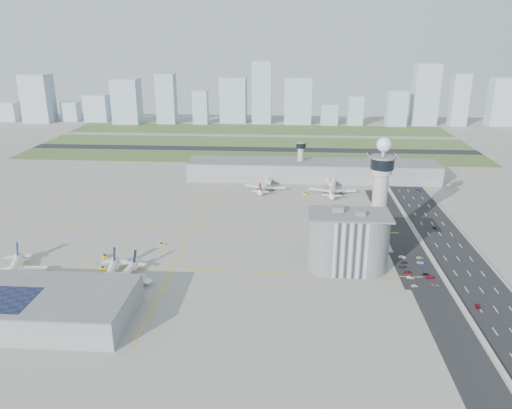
# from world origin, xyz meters

# --- Properties ---
(ground) EXTENTS (1000.00, 1000.00, 0.00)m
(ground) POSITION_xyz_m (0.00, 0.00, 0.00)
(ground) COLOR #9D9A92
(grass_strip_0) EXTENTS (480.00, 50.00, 0.08)m
(grass_strip_0) POSITION_xyz_m (-20.00, 225.00, 0.04)
(grass_strip_0) COLOR #4A5E2C
(grass_strip_0) RESTS_ON ground
(grass_strip_1) EXTENTS (480.00, 60.00, 0.08)m
(grass_strip_1) POSITION_xyz_m (-20.00, 300.00, 0.04)
(grass_strip_1) COLOR #496A32
(grass_strip_1) RESTS_ON ground
(grass_strip_2) EXTENTS (480.00, 70.00, 0.08)m
(grass_strip_2) POSITION_xyz_m (-20.00, 380.00, 0.04)
(grass_strip_2) COLOR #44602D
(grass_strip_2) RESTS_ON ground
(runway) EXTENTS (480.00, 22.00, 0.10)m
(runway) POSITION_xyz_m (-20.00, 262.00, 0.06)
(runway) COLOR black
(runway) RESTS_ON ground
(highway) EXTENTS (28.00, 500.00, 0.10)m
(highway) POSITION_xyz_m (115.00, 0.00, 0.05)
(highway) COLOR black
(highway) RESTS_ON ground
(barrier_left) EXTENTS (0.60, 500.00, 1.20)m
(barrier_left) POSITION_xyz_m (101.00, 0.00, 0.60)
(barrier_left) COLOR #9E9E99
(barrier_left) RESTS_ON ground
(barrier_right) EXTENTS (0.60, 500.00, 1.20)m
(barrier_right) POSITION_xyz_m (129.00, 0.00, 0.60)
(barrier_right) COLOR #9E9E99
(barrier_right) RESTS_ON ground
(landside_road) EXTENTS (18.00, 260.00, 0.08)m
(landside_road) POSITION_xyz_m (90.00, -10.00, 0.04)
(landside_road) COLOR black
(landside_road) RESTS_ON ground
(parking_lot) EXTENTS (20.00, 44.00, 0.10)m
(parking_lot) POSITION_xyz_m (88.00, -22.00, 0.05)
(parking_lot) COLOR black
(parking_lot) RESTS_ON ground
(taxiway_line_h_0) EXTENTS (260.00, 0.60, 0.01)m
(taxiway_line_h_0) POSITION_xyz_m (-40.00, -30.00, 0.01)
(taxiway_line_h_0) COLOR yellow
(taxiway_line_h_0) RESTS_ON ground
(taxiway_line_h_1) EXTENTS (260.00, 0.60, 0.01)m
(taxiway_line_h_1) POSITION_xyz_m (-40.00, 30.00, 0.01)
(taxiway_line_h_1) COLOR yellow
(taxiway_line_h_1) RESTS_ON ground
(taxiway_line_h_2) EXTENTS (260.00, 0.60, 0.01)m
(taxiway_line_h_2) POSITION_xyz_m (-40.00, 90.00, 0.01)
(taxiway_line_h_2) COLOR yellow
(taxiway_line_h_2) RESTS_ON ground
(taxiway_line_v) EXTENTS (0.60, 260.00, 0.01)m
(taxiway_line_v) POSITION_xyz_m (-40.00, 30.00, 0.01)
(taxiway_line_v) COLOR yellow
(taxiway_line_v) RESTS_ON ground
(control_tower) EXTENTS (14.00, 14.00, 64.50)m
(control_tower) POSITION_xyz_m (72.00, 8.00, 35.04)
(control_tower) COLOR #ADAAA5
(control_tower) RESTS_ON ground
(secondary_tower) EXTENTS (8.60, 8.60, 31.90)m
(secondary_tower) POSITION_xyz_m (30.00, 150.00, 18.80)
(secondary_tower) COLOR #ADAAA5
(secondary_tower) RESTS_ON ground
(admin_building) EXTENTS (42.00, 24.00, 33.50)m
(admin_building) POSITION_xyz_m (51.99, -22.00, 15.30)
(admin_building) COLOR #B2B2B7
(admin_building) RESTS_ON ground
(terminal_pier) EXTENTS (210.00, 32.00, 15.80)m
(terminal_pier) POSITION_xyz_m (40.00, 148.00, 7.90)
(terminal_pier) COLOR gray
(terminal_pier) RESTS_ON ground
(near_terminal) EXTENTS (84.00, 42.00, 13.00)m
(near_terminal) POSITION_xyz_m (-88.07, -82.02, 6.43)
(near_terminal) COLOR gray
(near_terminal) RESTS_ON ground
(airplane_near_a) EXTENTS (45.31, 49.05, 11.24)m
(airplane_near_a) POSITION_xyz_m (-119.55, -43.21, 5.62)
(airplane_near_a) COLOR white
(airplane_near_a) RESTS_ON ground
(airplane_near_b) EXTENTS (39.22, 44.29, 11.16)m
(airplane_near_b) POSITION_xyz_m (-68.27, -46.47, 5.58)
(airplane_near_b) COLOR white
(airplane_near_b) RESTS_ON ground
(airplane_near_c) EXTENTS (36.09, 41.09, 10.58)m
(airplane_near_c) POSITION_xyz_m (-61.36, -47.05, 5.29)
(airplane_near_c) COLOR white
(airplane_near_c) RESTS_ON ground
(airplane_far_a) EXTENTS (40.56, 45.25, 11.07)m
(airplane_far_a) POSITION_xyz_m (2.13, 116.12, 5.53)
(airplane_far_a) COLOR white
(airplane_far_a) RESTS_ON ground
(airplane_far_b) EXTENTS (40.85, 46.57, 12.02)m
(airplane_far_b) POSITION_xyz_m (54.60, 110.68, 6.01)
(airplane_far_b) COLOR white
(airplane_far_b) RESTS_ON ground
(jet_bridge_near_0) EXTENTS (5.39, 14.31, 5.70)m
(jet_bridge_near_0) POSITION_xyz_m (-113.00, -61.00, 2.85)
(jet_bridge_near_0) COLOR silver
(jet_bridge_near_0) RESTS_ON ground
(jet_bridge_near_1) EXTENTS (5.39, 14.31, 5.70)m
(jet_bridge_near_1) POSITION_xyz_m (-83.00, -61.00, 2.85)
(jet_bridge_near_1) COLOR silver
(jet_bridge_near_1) RESTS_ON ground
(jet_bridge_near_2) EXTENTS (5.39, 14.31, 5.70)m
(jet_bridge_near_2) POSITION_xyz_m (-53.00, -61.00, 2.85)
(jet_bridge_near_2) COLOR silver
(jet_bridge_near_2) RESTS_ON ground
(jet_bridge_far_0) EXTENTS (5.39, 14.31, 5.70)m
(jet_bridge_far_0) POSITION_xyz_m (2.00, 132.00, 2.85)
(jet_bridge_far_0) COLOR silver
(jet_bridge_far_0) RESTS_ON ground
(jet_bridge_far_1) EXTENTS (5.39, 14.31, 5.70)m
(jet_bridge_far_1) POSITION_xyz_m (52.00, 132.00, 2.85)
(jet_bridge_far_1) COLOR silver
(jet_bridge_far_1) RESTS_ON ground
(tug_0) EXTENTS (3.94, 3.67, 1.89)m
(tug_0) POSITION_xyz_m (-76.25, -33.04, 0.94)
(tug_0) COLOR yellow
(tug_0) RESTS_ON ground
(tug_1) EXTENTS (3.83, 3.97, 1.91)m
(tug_1) POSITION_xyz_m (-80.50, -18.08, 0.95)
(tug_1) COLOR #D6A00C
(tug_1) RESTS_ON ground
(tug_2) EXTENTS (3.72, 3.72, 1.81)m
(tug_2) POSITION_xyz_m (-65.50, -26.14, 0.91)
(tug_2) COLOR yellow
(tug_2) RESTS_ON ground
(tug_3) EXTENTS (3.50, 3.09, 1.69)m
(tug_3) POSITION_xyz_m (-53.30, 0.63, 0.85)
(tug_3) COLOR gold
(tug_3) RESTS_ON ground
(tug_4) EXTENTS (3.57, 3.15, 1.73)m
(tug_4) POSITION_xyz_m (33.41, 104.68, 0.86)
(tug_4) COLOR #FD9E0D
(tug_4) RESTS_ON ground
(tug_5) EXTENTS (2.83, 3.86, 2.12)m
(tug_5) POSITION_xyz_m (57.91, 108.51, 1.06)
(tug_5) COLOR yellow
(tug_5) RESTS_ON ground
(car_lot_0) EXTENTS (3.79, 1.89, 1.24)m
(car_lot_0) POSITION_xyz_m (83.50, -40.61, 0.62)
(car_lot_0) COLOR silver
(car_lot_0) RESTS_ON ground
(car_lot_1) EXTENTS (3.88, 1.50, 1.26)m
(car_lot_1) POSITION_xyz_m (83.20, -31.79, 0.63)
(car_lot_1) COLOR #9C9FA4
(car_lot_1) RESTS_ON ground
(car_lot_2) EXTENTS (4.16, 2.26, 1.11)m
(car_lot_2) POSITION_xyz_m (83.53, -25.80, 0.55)
(car_lot_2) COLOR maroon
(car_lot_2) RESTS_ON ground
(car_lot_3) EXTENTS (4.14, 2.08, 1.15)m
(car_lot_3) POSITION_xyz_m (81.98, -19.58, 0.58)
(car_lot_3) COLOR #262528
(car_lot_3) RESTS_ON ground
(car_lot_4) EXTENTS (3.60, 1.80, 1.18)m
(car_lot_4) POSITION_xyz_m (84.00, -13.93, 0.59)
(car_lot_4) COLOR #1F184D
(car_lot_4) RESTS_ON ground
(car_lot_5) EXTENTS (4.11, 1.90, 1.31)m
(car_lot_5) POSITION_xyz_m (84.14, -7.36, 0.65)
(car_lot_5) COLOR white
(car_lot_5) RESTS_ON ground
(car_lot_6) EXTENTS (4.05, 2.02, 1.10)m
(car_lot_6) POSITION_xyz_m (94.10, -38.76, 0.55)
(car_lot_6) COLOR gray
(car_lot_6) RESTS_ON ground
(car_lot_7) EXTENTS (4.69, 2.44, 1.30)m
(car_lot_7) POSITION_xyz_m (93.54, -30.71, 0.65)
(car_lot_7) COLOR maroon
(car_lot_7) RESTS_ON ground
(car_lot_8) EXTENTS (3.20, 1.32, 1.08)m
(car_lot_8) POSITION_xyz_m (92.09, -27.29, 0.54)
(car_lot_8) COLOR black
(car_lot_8) RESTS_ON ground
(car_lot_9) EXTENTS (3.52, 1.47, 1.13)m
(car_lot_9) POSITION_xyz_m (93.23, -16.93, 0.56)
(car_lot_9) COLOR navy
(car_lot_9) RESTS_ON ground
(car_lot_10) EXTENTS (3.93, 1.86, 1.09)m
(car_lot_10) POSITION_xyz_m (92.65, -13.49, 0.54)
(car_lot_10) COLOR silver
(car_lot_10) RESTS_ON ground
(car_lot_11) EXTENTS (4.67, 2.48, 1.29)m
(car_lot_11) POSITION_xyz_m (93.76, -7.48, 0.65)
(car_lot_11) COLOR #A9A9A9
(car_lot_11) RESTS_ON ground
(car_hw_0) EXTENTS (1.60, 3.73, 1.26)m
(car_hw_0) POSITION_xyz_m (107.41, -58.68, 0.63)
(car_hw_0) COLOR maroon
(car_hw_0) RESTS_ON ground
(car_hw_1) EXTENTS (1.74, 3.64, 1.15)m
(car_hw_1) POSITION_xyz_m (114.15, 39.29, 0.58)
(car_hw_1) COLOR black
(car_hw_1) RESTS_ON ground
(car_hw_2) EXTENTS (2.96, 5.04, 1.32)m
(car_hw_2) POSITION_xyz_m (122.78, 120.16, 0.66)
(car_hw_2) COLOR navy
(car_hw_2) RESTS_ON ground
(car_hw_4) EXTENTS (1.54, 3.79, 1.29)m
(car_hw_4) POSITION_xyz_m (108.38, 179.38, 0.64)
(car_hw_4) COLOR gray
(car_hw_4) RESTS_ON ground
(skyline_bldg_0) EXTENTS (24.05, 19.24, 26.50)m
(skyline_bldg_0) POSITION_xyz_m (-377.77, 421.70, 13.25)
(skyline_bldg_0) COLOR #9EADC1
(skyline_bldg_0) RESTS_ON ground
(skyline_bldg_1) EXTENTS (37.63, 30.10, 65.60)m
(skyline_bldg_1) POSITION_xyz_m (-331.22, 417.61, 32.80)
(skyline_bldg_1) COLOR #9EADC1
(skyline_bldg_1) RESTS_ON ground
(skyline_bldg_2) EXTENTS (22.81, 18.25, 26.79)m
(skyline_bldg_2) POSITION_xyz_m (-291.25, 430.16, 13.39)
(skyline_bldg_2) COLOR #9EADC1
(skyline_bldg_2) RESTS_ON ground
(skyline_bldg_3) EXTENTS (32.30, 25.84, 36.93)m
(skyline_bldg_3) POSITION_xyz_m (-252.58, 431.35, 18.47)
(skyline_bldg_3) COLOR #9EADC1
(skyline_bldg_3) RESTS_ON ground
(skyline_bldg_4) EXTENTS (35.81, 28.65, 60.36)m
(skyline_bldg_4) POSITION_xyz_m (-204.47, 415.19, 30.18)
(skyline_bldg_4) COLOR #9EADC1
(skyline_bldg_4) RESTS_ON ground
(skyline_bldg_5) EXTENTS (25.49, 20.39, 66.89)m
(skyline_bldg_5) POSITION_xyz_m (-150.11, 419.66, 33.44)
(skyline_bldg_5) COLOR #9EADC1
(skyline_bldg_5) RESTS_ON ground
(skyline_bldg_6) EXTENTS (20.04, 16.03, 45.20)m
(skyline_bldg_6) POSITION_xyz_m (-102.68, 417.90, 22.60)
(skyline_bldg_6) COLOR #9EADC1
(skyline_bldg_6) RESTS_ON ground
(skyline_bldg_7) EXTENTS (35.76, 28.61, 61.22)m
(skyline_bldg_7) POSITION_xyz_m (-59.44, 436.89, 30.61)
(skyline_bldg_7) COLOR #9EADC1
(skyline_bldg_7) RESTS_ON ground
(skyline_bldg_8) EXTENTS (26.33, 21.06, 83.39)m
(skyline_bldg_8) POSITION_xyz_m (-19.42, 431.56, 41.69)
(skyline_bldg_8) COLOR #9EADC1
(skyline_bldg_8) RESTS_ON ground
(skyline_bldg_9) EXTENTS (36.96, 29.57, 62.11)m
(skyline_bldg_9) POSITION_xyz_m (30.27, 432.32, 31.06)
(skyline_bldg_9) COLOR #9EADC1
(skyline_bldg_9) RESTS_ON ground
(skyline_bldg_10) EXTENTS (23.01, 18.41, 27.75)m
(skyline_bldg_10) POSITION_xyz_m (73.27, 423.68, 13.87)
(skyline_bldg_10) COLOR #9EADC1
(skyline_bldg_10) RESTS_ON ground
(skyline_bldg_11) EXTENTS (20.22, 16.18, 38.97)m
(skyline_bldg_11) POSITION_xyz_m (108.28, 423.34, 19.48)
(skyline_bldg_11) COLOR #9EADC1
(skyline_bldg_11) RESTS_ON ground
(skyline_bldg_12) EXTENTS (26.14, 20.92, 46.89)m
(skyline_bldg_12) POSITION_xyz_m (162.17, 421.29, 23.44)
(skyline_bldg_12) COLOR #9EADC1
(skyline_bldg_12) RESTS_ON ground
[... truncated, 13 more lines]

